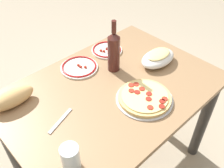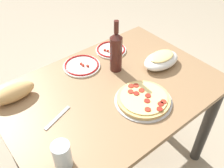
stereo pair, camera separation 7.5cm
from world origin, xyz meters
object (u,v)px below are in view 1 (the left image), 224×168
wine_bottle (114,51)px  side_plate_near (107,50)px  baked_pasta_dish (158,57)px  side_plate_far (79,67)px  pepperoni_pizza (145,98)px  dining_table (112,106)px  water_glass (71,158)px  bread_loaf (13,98)px

wine_bottle → side_plate_near: 0.23m
baked_pasta_dish → side_plate_far: bearing=-37.0°
pepperoni_pizza → wine_bottle: size_ratio=0.95×
dining_table → water_glass: 0.53m
wine_bottle → side_plate_far: size_ratio=1.41×
dining_table → pepperoni_pizza: bearing=109.1°
baked_pasta_dish → water_glass: (0.79, 0.21, 0.02)m
baked_pasta_dish → side_plate_near: (0.14, -0.30, -0.03)m
pepperoni_pizza → bread_loaf: bread_loaf is taller
water_glass → bread_loaf: size_ratio=0.57×
pepperoni_pizza → dining_table: bearing=-70.9°
baked_pasta_dish → wine_bottle: bearing=-30.7°
baked_pasta_dish → water_glass: bearing=14.7°
side_plate_near → baked_pasta_dish: bearing=114.0°
water_glass → pepperoni_pizza: bearing=-173.8°
pepperoni_pizza → water_glass: (0.50, 0.05, 0.05)m
side_plate_near → bread_loaf: bearing=2.8°
baked_pasta_dish → bread_loaf: bearing=-19.0°
baked_pasta_dish → bread_loaf: bread_loaf is taller
pepperoni_pizza → baked_pasta_dish: bearing=-152.3°
side_plate_far → pepperoni_pizza: bearing=100.5°
dining_table → bread_loaf: bearing=-29.8°
side_plate_far → wine_bottle: bearing=134.5°
pepperoni_pizza → bread_loaf: (0.50, -0.43, 0.03)m
side_plate_far → baked_pasta_dish: bearing=143.0°
dining_table → pepperoni_pizza: 0.24m
water_glass → side_plate_far: (-0.42, -0.49, -0.05)m
dining_table → side_plate_near: side_plate_near is taller
pepperoni_pizza → bread_loaf: 0.66m
dining_table → side_plate_near: 0.39m
side_plate_near → water_glass: bearing=38.0°
pepperoni_pizza → side_plate_near: bearing=-109.1°
pepperoni_pizza → side_plate_far: 0.44m
dining_table → baked_pasta_dish: bearing=176.4°
water_glass → side_plate_near: 0.83m
water_glass → bread_loaf: 0.48m
pepperoni_pizza → bread_loaf: bearing=-40.6°
side_plate_far → bread_loaf: size_ratio=1.00×
wine_bottle → side_plate_near: bearing=-120.4°
dining_table → water_glass: (0.44, 0.23, 0.20)m
baked_pasta_dish → side_plate_near: size_ratio=1.22×
side_plate_near → side_plate_far: same height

